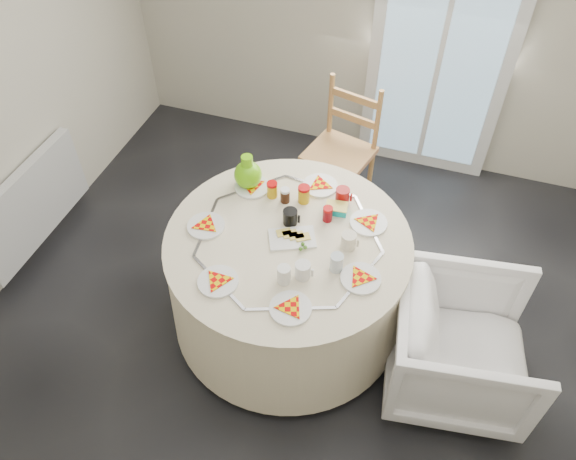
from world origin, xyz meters
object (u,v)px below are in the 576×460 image
(armchair, at_px, (464,342))
(table, at_px, (288,279))
(green_pitcher, at_px, (247,167))
(wooden_chair, at_px, (339,153))
(radiator, at_px, (33,205))

(armchair, bearing_deg, table, 75.42)
(green_pitcher, bearing_deg, table, -31.99)
(wooden_chair, bearing_deg, radiator, -135.25)
(table, relative_size, wooden_chair, 1.45)
(radiator, bearing_deg, green_pitcher, 11.10)
(radiator, relative_size, table, 0.72)
(radiator, xyz_separation_m, armchair, (2.84, -0.17, 0.01))
(table, xyz_separation_m, green_pitcher, (-0.36, 0.34, 0.49))
(table, bearing_deg, green_pitcher, 136.92)
(table, distance_m, wooden_chair, 1.12)
(armchair, xyz_separation_m, green_pitcher, (-1.39, 0.45, 0.48))
(radiator, bearing_deg, table, -1.67)
(radiator, xyz_separation_m, wooden_chair, (1.82, 1.07, 0.09))
(armchair, bearing_deg, green_pitcher, 63.79)
(wooden_chair, xyz_separation_m, armchair, (1.02, -1.23, -0.08))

